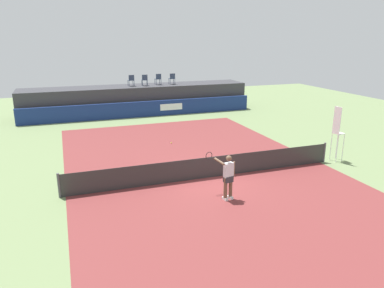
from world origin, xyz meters
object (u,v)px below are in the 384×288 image
(spectator_chair_far_left, at_px, (131,80))
(tennis_ball, at_px, (171,143))
(spectator_chair_center, at_px, (158,79))
(spectator_chair_right, at_px, (172,78))
(net_post_far, at_px, (324,152))
(tennis_player, at_px, (228,176))
(net_post_near, at_px, (59,186))
(umpire_chair, at_px, (337,130))
(spectator_chair_left, at_px, (145,80))

(spectator_chair_far_left, distance_m, tennis_ball, 9.81)
(spectator_chair_center, relative_size, spectator_chair_right, 1.00)
(spectator_chair_right, xyz_separation_m, net_post_far, (3.27, -15.18, -2.19))
(spectator_chair_far_left, distance_m, tennis_player, 17.53)
(net_post_near, relative_size, tennis_player, 0.56)
(umpire_chair, relative_size, tennis_player, 1.56)
(tennis_player, bearing_deg, spectator_chair_far_left, 91.06)
(umpire_chair, xyz_separation_m, net_post_far, (-0.63, 0.01, -1.09))
(net_post_far, height_order, tennis_ball, net_post_far)
(spectator_chair_right, bearing_deg, umpire_chair, -75.60)
(spectator_chair_left, xyz_separation_m, tennis_player, (-0.74, -17.31, -1.73))
(spectator_chair_left, bearing_deg, spectator_chair_right, 4.23)
(net_post_near, bearing_deg, spectator_chair_center, 62.43)
(spectator_chair_left, relative_size, net_post_near, 0.89)
(spectator_chair_far_left, height_order, spectator_chair_center, same)
(tennis_player, xyz_separation_m, tennis_ball, (0.15, 8.02, -0.92))
(net_post_far, bearing_deg, spectator_chair_far_left, 113.77)
(net_post_near, xyz_separation_m, tennis_player, (6.05, -2.30, 0.46))
(net_post_far, relative_size, tennis_player, 0.56)
(spectator_chair_far_left, xyz_separation_m, net_post_near, (-5.73, -15.14, -2.19))
(spectator_chair_far_left, distance_m, spectator_chair_left, 1.07)
(spectator_chair_far_left, relative_size, tennis_player, 0.50)
(spectator_chair_center, bearing_deg, tennis_player, -96.24)
(net_post_far, relative_size, tennis_ball, 14.71)
(spectator_chair_right, distance_m, tennis_player, 17.84)
(spectator_chair_center, bearing_deg, net_post_far, -73.85)
(spectator_chair_left, relative_size, tennis_ball, 13.06)
(spectator_chair_right, height_order, umpire_chair, spectator_chair_right)
(net_post_near, bearing_deg, spectator_chair_left, 65.65)
(spectator_chair_left, height_order, umpire_chair, spectator_chair_left)
(umpire_chair, height_order, net_post_far, umpire_chair)
(spectator_chair_far_left, bearing_deg, spectator_chair_center, 3.45)
(spectator_chair_far_left, xyz_separation_m, spectator_chair_right, (3.40, 0.04, 0.00))
(tennis_ball, bearing_deg, net_post_far, -42.66)
(spectator_chair_center, distance_m, net_post_far, 16.06)
(spectator_chair_far_left, height_order, umpire_chair, spectator_chair_far_left)
(net_post_near, xyz_separation_m, net_post_far, (12.40, 0.00, 0.00))
(tennis_player, bearing_deg, umpire_chair, 18.17)
(spectator_chair_far_left, bearing_deg, net_post_near, -110.73)
(spectator_chair_left, distance_m, spectator_chair_center, 1.21)
(spectator_chair_far_left, xyz_separation_m, tennis_player, (0.32, -17.45, -1.73))
(umpire_chair, bearing_deg, tennis_ball, 140.04)
(spectator_chair_far_left, bearing_deg, tennis_ball, -87.16)
(spectator_chair_right, relative_size, tennis_ball, 13.06)
(spectator_chair_center, xyz_separation_m, tennis_player, (-1.92, -17.58, -1.73))
(spectator_chair_right, xyz_separation_m, tennis_player, (-3.08, -17.49, -1.73))
(spectator_chair_center, relative_size, tennis_ball, 13.06)
(spectator_chair_right, relative_size, net_post_near, 0.89)
(tennis_ball, bearing_deg, tennis_player, -91.04)
(spectator_chair_far_left, relative_size, umpire_chair, 0.32)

